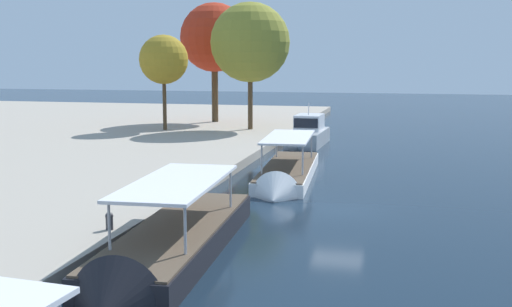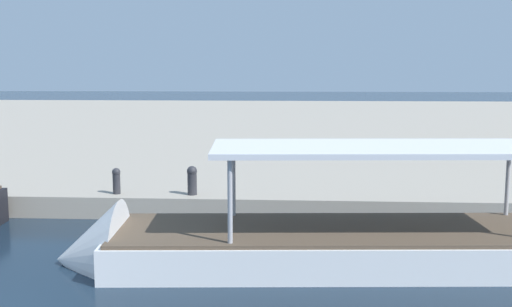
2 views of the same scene
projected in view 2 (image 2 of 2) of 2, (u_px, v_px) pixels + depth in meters
dock_promenade at (212, 124)px, 44.79m from camera, size 120.00×55.00×0.63m
tour_boat_2 at (330, 253)px, 13.56m from camera, size 13.19×3.78×3.84m
mooring_bollard_1 at (116, 180)px, 18.04m from camera, size 0.24×0.24×0.77m
mooring_bollard_2 at (192, 179)px, 17.90m from camera, size 0.30×0.30×0.85m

